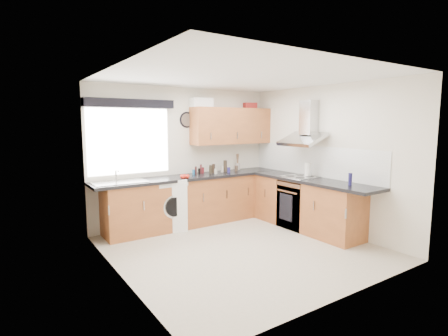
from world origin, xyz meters
TOP-DOWN VIEW (x-y plane):
  - ground_plane at (0.00, 0.00)m, footprint 3.60×3.60m
  - ceiling at (0.00, 0.00)m, footprint 3.60×3.60m
  - wall_back at (0.00, 1.80)m, footprint 3.60×0.02m
  - wall_front at (0.00, -1.80)m, footprint 3.60×0.02m
  - wall_left at (-1.80, 0.00)m, footprint 0.02×3.60m
  - wall_right at (1.80, 0.00)m, footprint 0.02×3.60m
  - window at (-1.05, 1.79)m, footprint 1.40×0.02m
  - window_blind at (-1.05, 1.70)m, footprint 1.50×0.18m
  - splashback at (1.79, 0.30)m, footprint 0.01×3.00m
  - base_cab_back at (-0.10, 1.51)m, footprint 3.00×0.58m
  - base_cab_corner at (1.50, 1.50)m, footprint 0.60×0.60m
  - base_cab_right at (1.51, 0.15)m, footprint 0.58×2.10m
  - worktop_back at (0.00, 1.50)m, footprint 3.60×0.62m
  - worktop_right at (1.50, 0.00)m, footprint 0.62×2.42m
  - sink at (-1.33, 1.50)m, footprint 0.84×0.46m
  - oven at (1.50, 0.30)m, footprint 0.56×0.58m
  - hob_plate at (1.50, 0.30)m, footprint 0.52×0.52m
  - extractor_hood at (1.60, 0.30)m, footprint 0.52×0.78m
  - upper_cabinets at (0.95, 1.62)m, footprint 1.70×0.35m
  - washing_machine at (-0.51, 1.52)m, footprint 0.77×0.75m
  - wall_clock at (0.05, 1.78)m, footprint 0.30×0.04m
  - casserole at (0.30, 1.72)m, footprint 0.41×0.30m
  - storage_box at (1.46, 1.72)m, footprint 0.30×0.27m
  - utensil_pot at (1.15, 1.70)m, footprint 0.10×0.10m
  - kitchen_roll at (1.62, 0.23)m, footprint 0.13×0.13m
  - tomato_cluster at (-0.26, 1.30)m, footprint 0.16×0.16m
  - jar_0 at (0.12, 1.59)m, footprint 0.04×0.04m
  - jar_1 at (0.99, 1.53)m, footprint 0.07×0.07m
  - jar_2 at (0.77, 1.46)m, footprint 0.06×0.06m
  - jar_3 at (0.38, 1.50)m, footprint 0.06×0.06m
  - jar_4 at (0.07, 1.59)m, footprint 0.05×0.05m
  - jar_5 at (0.50, 1.59)m, footprint 0.06×0.06m
  - jar_6 at (0.29, 1.64)m, footprint 0.05×0.05m
  - jar_7 at (0.20, 1.62)m, footprint 0.04×0.04m
  - jar_8 at (0.68, 1.56)m, footprint 0.05×0.05m
  - jar_9 at (0.78, 1.60)m, footprint 0.07×0.07m
  - jar_10 at (0.25, 1.64)m, footprint 0.04×0.04m
  - jar_11 at (0.46, 1.44)m, footprint 0.06×0.06m
  - bottle_0 at (1.52, -0.72)m, footprint 0.06×0.06m

SIDE VIEW (x-z plane):
  - ground_plane at x=0.00m, z-range 0.00..0.00m
  - oven at x=1.50m, z-range 0.00..0.85m
  - base_cab_back at x=-0.10m, z-range 0.00..0.86m
  - base_cab_corner at x=1.50m, z-range 0.00..0.86m
  - base_cab_right at x=1.51m, z-range 0.00..0.86m
  - washing_machine at x=-0.51m, z-range 0.00..0.91m
  - worktop_back at x=0.00m, z-range 0.86..0.91m
  - worktop_right at x=1.50m, z-range 0.86..0.91m
  - hob_plate at x=1.50m, z-range 0.91..0.92m
  - tomato_cluster at x=-0.26m, z-range 0.91..0.98m
  - sink at x=-1.33m, z-range 0.90..1.00m
  - jar_4 at x=0.07m, z-range 0.91..1.00m
  - jar_11 at x=0.46m, z-range 0.91..1.01m
  - jar_2 at x=0.77m, z-range 0.91..1.01m
  - jar_7 at x=0.20m, z-range 0.91..1.01m
  - jar_8 at x=0.68m, z-range 0.91..1.02m
  - jar_6 at x=0.29m, z-range 0.91..1.02m
  - jar_1 at x=0.99m, z-range 0.91..1.02m
  - utensil_pot at x=1.15m, z-range 0.91..1.04m
  - jar_0 at x=0.12m, z-range 0.91..1.06m
  - jar_3 at x=0.38m, z-range 0.91..1.07m
  - jar_5 at x=0.50m, z-range 0.91..1.08m
  - jar_10 at x=0.25m, z-range 0.91..1.08m
  - bottle_0 at x=1.52m, z-range 0.91..1.10m
  - jar_9 at x=0.78m, z-range 0.91..1.13m
  - kitchen_roll at x=1.62m, z-range 0.91..1.16m
  - splashback at x=1.79m, z-range 0.91..1.45m
  - wall_back at x=0.00m, z-range 0.00..2.50m
  - wall_front at x=0.00m, z-range 0.00..2.50m
  - wall_left at x=-1.80m, z-range 0.00..2.50m
  - wall_right at x=1.80m, z-range 0.00..2.50m
  - window at x=-1.05m, z-range 1.00..2.10m
  - extractor_hood at x=1.60m, z-range 1.44..2.10m
  - upper_cabinets at x=0.95m, z-range 1.45..2.15m
  - wall_clock at x=0.05m, z-range 1.77..2.06m
  - window_blind at x=-1.05m, z-range 2.11..2.25m
  - storage_box at x=1.46m, z-range 2.15..2.27m
  - casserole at x=0.30m, z-range 2.15..2.32m
  - ceiling at x=0.00m, z-range 2.49..2.51m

